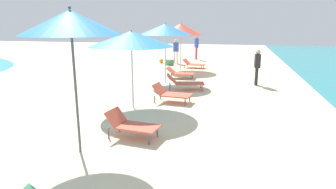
{
  "coord_description": "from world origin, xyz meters",
  "views": [
    {
      "loc": [
        2.56,
        2.5,
        2.61
      ],
      "look_at": [
        0.98,
        9.06,
        0.96
      ],
      "focal_mm": 31.28,
      "sensor_mm": 36.0,
      "label": 1
    }
  ],
  "objects": [
    {
      "name": "person_walking_far",
      "position": [
        -1.47,
        21.55,
        0.95
      ],
      "size": [
        0.4,
        0.3,
        1.58
      ],
      "rotation": [
        0.0,
        0.0,
        4.96
      ],
      "color": "silver",
      "rests_on": "ground"
    },
    {
      "name": "beach_ball",
      "position": [
        -2.43,
        21.37,
        0.15
      ],
      "size": [
        0.29,
        0.29,
        0.29
      ],
      "primitive_type": "sphere",
      "color": "orange",
      "rests_on": "ground"
    },
    {
      "name": "lounger_fourth_shoreside",
      "position": [
        0.43,
        11.84,
        0.3
      ],
      "size": [
        1.32,
        0.77,
        0.61
      ],
      "rotation": [
        0.0,
        0.0,
        -0.11
      ],
      "color": "#D8593F",
      "rests_on": "ground"
    },
    {
      "name": "lounger_farthest_shoreside",
      "position": [
        -0.02,
        19.78,
        0.25
      ],
      "size": [
        1.35,
        0.78,
        0.52
      ],
      "rotation": [
        0.0,
        0.0,
        -0.11
      ],
      "color": "#D8593F",
      "rests_on": "ground"
    },
    {
      "name": "person_walking_near",
      "position": [
        -0.46,
        23.99,
        1.07
      ],
      "size": [
        0.35,
        0.42,
        1.75
      ],
      "rotation": [
        0.0,
        0.0,
        0.42
      ],
      "color": "#D8334C",
      "rests_on": "ground"
    },
    {
      "name": "umbrella_farthest",
      "position": [
        -0.63,
        18.85,
        2.28
      ],
      "size": [
        2.4,
        2.4,
        2.66
      ],
      "color": "silver",
      "rests_on": "ground"
    },
    {
      "name": "umbrella_third",
      "position": [
        -0.53,
        7.54,
        2.61
      ],
      "size": [
        1.91,
        1.91,
        2.91
      ],
      "color": "#4C4C51",
      "rests_on": "ground"
    },
    {
      "name": "umbrella_fifth",
      "position": [
        -0.57,
        15.06,
        2.35
      ],
      "size": [
        2.31,
        2.31,
        2.64
      ],
      "color": "silver",
      "rests_on": "ground"
    },
    {
      "name": "lounger_third_shoreside",
      "position": [
        0.24,
        8.54,
        0.32
      ],
      "size": [
        1.27,
        0.74,
        0.63
      ],
      "rotation": [
        0.0,
        0.0,
        -0.13
      ],
      "color": "#D8593F",
      "rests_on": "ground"
    },
    {
      "name": "umbrella_fourth",
      "position": [
        -0.6,
        10.92,
        2.15
      ],
      "size": [
        2.6,
        2.6,
        2.44
      ],
      "color": "silver",
      "rests_on": "ground"
    },
    {
      "name": "cooler_box",
      "position": [
        -1.71,
        20.62,
        0.2
      ],
      "size": [
        0.63,
        0.61,
        0.4
      ],
      "color": "#338C59",
      "rests_on": "ground"
    },
    {
      "name": "person_walking_mid",
      "position": [
        3.37,
        15.42,
        0.92
      ],
      "size": [
        0.25,
        0.38,
        1.54
      ],
      "rotation": [
        0.0,
        0.0,
        3.23
      ],
      "color": "#262628",
      "rests_on": "ground"
    },
    {
      "name": "lounger_fifth_inland",
      "position": [
        0.53,
        13.78,
        0.32
      ],
      "size": [
        1.58,
        0.95,
        0.64
      ],
      "rotation": [
        0.0,
        0.0,
        0.22
      ],
      "color": "#D8593F",
      "rests_on": "ground"
    },
    {
      "name": "lounger_fifth_shoreside",
      "position": [
        -0.14,
        16.22,
        0.27
      ],
      "size": [
        1.31,
        0.63,
        0.54
      ],
      "rotation": [
        0.0,
        0.0,
        0.01
      ],
      "color": "#D8593F",
      "rests_on": "ground"
    }
  ]
}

